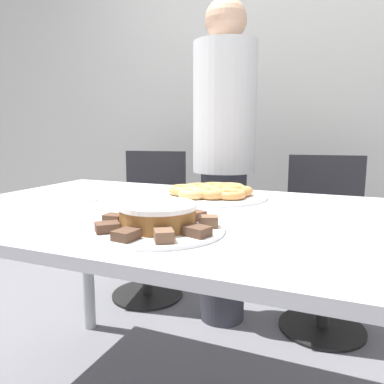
{
  "coord_description": "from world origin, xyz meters",
  "views": [
    {
      "loc": [
        0.45,
        -1.05,
        1.02
      ],
      "look_at": [
        0.01,
        0.0,
        0.84
      ],
      "focal_mm": 35.0,
      "sensor_mm": 36.0,
      "label": 1
    }
  ],
  "objects": [
    {
      "name": "lamington_3",
      "position": [
        -0.08,
        -0.18,
        0.8
      ],
      "size": [
        0.08,
        0.07,
        0.02
      ],
      "rotation": [
        0.0,
        0.0,
        2.51
      ],
      "color": "#513828",
      "rests_on": "plate_cake"
    },
    {
      "name": "donut_8",
      "position": [
        0.07,
        0.21,
        0.8
      ],
      "size": [
        0.11,
        0.11,
        0.03
      ],
      "color": "#D18E4C",
      "rests_on": "plate_donuts"
    },
    {
      "name": "lamington_4",
      "position": [
        -0.1,
        -0.26,
        0.8
      ],
      "size": [
        0.05,
        0.04,
        0.02
      ],
      "rotation": [
        0.0,
        0.0,
        3.2
      ],
      "color": "#513828",
      "rests_on": "plate_cake"
    },
    {
      "name": "office_chair_left",
      "position": [
        -0.68,
        0.94,
        0.43
      ],
      "size": [
        0.51,
        0.51,
        0.9
      ],
      "rotation": [
        0.0,
        0.0,
        0.18
      ],
      "color": "black",
      "rests_on": "ground_plane"
    },
    {
      "name": "donut_2",
      "position": [
        0.03,
        0.33,
        0.8
      ],
      "size": [
        0.13,
        0.13,
        0.03
      ],
      "color": "#D18E4C",
      "rests_on": "plate_donuts"
    },
    {
      "name": "table",
      "position": [
        0.0,
        0.0,
        0.69
      ],
      "size": [
        1.63,
        0.98,
        0.78
      ],
      "color": "silver",
      "rests_on": "ground_plane"
    },
    {
      "name": "donut_0",
      "position": [
        -0.0,
        0.25,
        0.8
      ],
      "size": [
        0.11,
        0.11,
        0.03
      ],
      "color": "tan",
      "rests_on": "plate_donuts"
    },
    {
      "name": "lamington_8",
      "position": [
        0.14,
        -0.29,
        0.8
      ],
      "size": [
        0.06,
        0.06,
        0.02
      ],
      "rotation": [
        0.0,
        0.0,
        6.0
      ],
      "color": "#513828",
      "rests_on": "plate_cake"
    },
    {
      "name": "lamington_7",
      "position": [
        0.09,
        -0.35,
        0.8
      ],
      "size": [
        0.06,
        0.06,
        0.03
      ],
      "rotation": [
        0.0,
        0.0,
        5.3
      ],
      "color": "brown",
      "rests_on": "plate_cake"
    },
    {
      "name": "wall_back",
      "position": [
        0.0,
        1.59,
        1.3
      ],
      "size": [
        8.0,
        0.05,
        2.6
      ],
      "color": "beige",
      "rests_on": "ground_plane"
    },
    {
      "name": "donut_6",
      "position": [
        -0.05,
        0.16,
        0.8
      ],
      "size": [
        0.1,
        0.1,
        0.03
      ],
      "color": "#E5AD66",
      "rests_on": "plate_donuts"
    },
    {
      "name": "plate_cake",
      "position": [
        0.02,
        -0.25,
        0.78
      ],
      "size": [
        0.33,
        0.33,
        0.01
      ],
      "color": "white",
      "rests_on": "table"
    },
    {
      "name": "donut_5",
      "position": [
        -0.11,
        0.22,
        0.8
      ],
      "size": [
        0.12,
        0.12,
        0.03
      ],
      "color": "tan",
      "rests_on": "plate_donuts"
    },
    {
      "name": "donut_3",
      "position": [
        -0.02,
        0.31,
        0.8
      ],
      "size": [
        0.13,
        0.13,
        0.03
      ],
      "color": "#C68447",
      "rests_on": "plate_donuts"
    },
    {
      "name": "lamington_2",
      "position": [
        -0.01,
        -0.13,
        0.8
      ],
      "size": [
        0.06,
        0.07,
        0.02
      ],
      "rotation": [
        0.0,
        0.0,
        1.81
      ],
      "color": "brown",
      "rests_on": "plate_cake"
    },
    {
      "name": "donut_1",
      "position": [
        0.08,
        0.28,
        0.8
      ],
      "size": [
        0.12,
        0.12,
        0.03
      ],
      "color": "#C68447",
      "rests_on": "plate_donuts"
    },
    {
      "name": "lamington_0",
      "position": [
        0.14,
        -0.2,
        0.8
      ],
      "size": [
        0.06,
        0.06,
        0.03
      ],
      "rotation": [
        0.0,
        0.0,
        0.41
      ],
      "color": "brown",
      "rests_on": "plate_cake"
    },
    {
      "name": "lamington_1",
      "position": [
        0.08,
        -0.14,
        0.8
      ],
      "size": [
        0.06,
        0.06,
        0.02
      ],
      "rotation": [
        0.0,
        0.0,
        1.11
      ],
      "color": "brown",
      "rests_on": "plate_cake"
    },
    {
      "name": "donut_4",
      "position": [
        -0.08,
        0.28,
        0.8
      ],
      "size": [
        0.11,
        0.11,
        0.03
      ],
      "color": "#D18E4C",
      "rests_on": "plate_donuts"
    },
    {
      "name": "office_chair_right",
      "position": [
        0.37,
        0.94,
        0.43
      ],
      "size": [
        0.5,
        0.5,
        0.9
      ],
      "rotation": [
        0.0,
        0.0,
        0.16
      ],
      "color": "black",
      "rests_on": "ground_plane"
    },
    {
      "name": "person_standing",
      "position": [
        -0.14,
        0.8,
        0.89
      ],
      "size": [
        0.32,
        0.32,
        1.66
      ],
      "color": "#383842",
      "rests_on": "ground_plane"
    },
    {
      "name": "lamington_5",
      "position": [
        -0.07,
        -0.34,
        0.8
      ],
      "size": [
        0.07,
        0.07,
        0.02
      ],
      "rotation": [
        0.0,
        0.0,
        3.9
      ],
      "color": "#513828",
      "rests_on": "plate_cake"
    },
    {
      "name": "donut_7",
      "position": [
        0.01,
        0.18,
        0.8
      ],
      "size": [
        0.11,
        0.11,
        0.03
      ],
      "color": "#D18E4C",
      "rests_on": "plate_donuts"
    },
    {
      "name": "lamington_6",
      "position": [
        0.01,
        -0.37,
        0.8
      ],
      "size": [
        0.05,
        0.06,
        0.02
      ],
      "rotation": [
        0.0,
        0.0,
        4.6
      ],
      "color": "#513828",
      "rests_on": "plate_cake"
    },
    {
      "name": "frosted_cake",
      "position": [
        0.02,
        -0.25,
        0.82
      ],
      "size": [
        0.19,
        0.19,
        0.06
      ],
      "color": "brown",
      "rests_on": "plate_cake"
    },
    {
      "name": "napkin",
      "position": [
        -0.45,
        0.02,
        0.78
      ],
      "size": [
        0.18,
        0.16,
        0.01
      ],
      "color": "white",
      "rests_on": "table"
    },
    {
      "name": "plate_donuts",
      "position": [
        -0.0,
        0.25,
        0.78
      ],
      "size": [
        0.38,
        0.38,
        0.01
      ],
      "color": "white",
      "rests_on": "table"
    }
  ]
}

